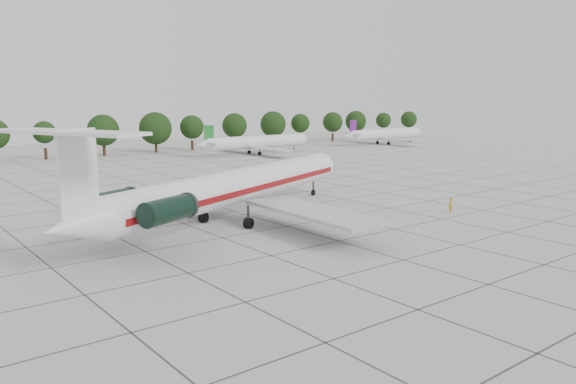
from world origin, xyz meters
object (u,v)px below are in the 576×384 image
bg_airliner_d (257,142)px  bg_airliner_e (385,134)px  main_airliner (229,188)px  ground_crew (450,205)px

bg_airliner_d → bg_airliner_e: (47.08, 1.40, 0.00)m
main_airliner → ground_crew: size_ratio=25.40×
ground_crew → bg_airliner_d: bearing=-138.8°
bg_airliner_e → ground_crew: bearing=-133.5°
main_airliner → ground_crew: main_airliner is taller
main_airliner → bg_airliner_e: main_airliner is taller
main_airliner → ground_crew: bearing=-48.0°
ground_crew → bg_airliner_d: 75.26m
ground_crew → main_airliner: bearing=-56.3°
main_airliner → bg_airliner_d: bearing=29.5°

